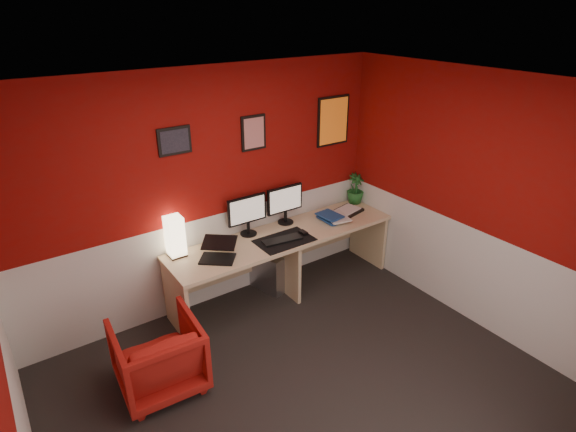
# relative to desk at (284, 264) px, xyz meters

# --- Properties ---
(ground) EXTENTS (4.00, 3.50, 0.01)m
(ground) POSITION_rel_desk_xyz_m (-0.69, -1.41, -0.36)
(ground) COLOR black
(ground) RESTS_ON ground
(ceiling) EXTENTS (4.00, 3.50, 0.01)m
(ceiling) POSITION_rel_desk_xyz_m (-0.69, -1.41, 2.13)
(ceiling) COLOR white
(ceiling) RESTS_ON ground
(wall_back) EXTENTS (4.00, 0.01, 2.50)m
(wall_back) POSITION_rel_desk_xyz_m (-0.69, 0.34, 0.89)
(wall_back) COLOR maroon
(wall_back) RESTS_ON ground
(wall_left) EXTENTS (0.01, 3.50, 2.50)m
(wall_left) POSITION_rel_desk_xyz_m (-2.69, -1.41, 0.89)
(wall_left) COLOR maroon
(wall_left) RESTS_ON ground
(wall_right) EXTENTS (0.01, 3.50, 2.50)m
(wall_right) POSITION_rel_desk_xyz_m (1.31, -1.41, 0.89)
(wall_right) COLOR maroon
(wall_right) RESTS_ON ground
(wainscot_back) EXTENTS (4.00, 0.01, 1.00)m
(wainscot_back) POSITION_rel_desk_xyz_m (-0.69, 0.34, 0.14)
(wainscot_back) COLOR silver
(wainscot_back) RESTS_ON ground
(wainscot_right) EXTENTS (0.01, 3.50, 1.00)m
(wainscot_right) POSITION_rel_desk_xyz_m (1.31, -1.41, 0.14)
(wainscot_right) COLOR silver
(wainscot_right) RESTS_ON ground
(desk) EXTENTS (2.60, 0.65, 0.73)m
(desk) POSITION_rel_desk_xyz_m (0.00, 0.00, 0.00)
(desk) COLOR #CFB785
(desk) RESTS_ON ground
(shoji_lamp) EXTENTS (0.16, 0.16, 0.40)m
(shoji_lamp) POSITION_rel_desk_xyz_m (-1.13, 0.23, 0.56)
(shoji_lamp) COLOR #FFE5B2
(shoji_lamp) RESTS_ON desk
(laptop) EXTENTS (0.40, 0.39, 0.22)m
(laptop) POSITION_rel_desk_xyz_m (-0.84, -0.07, 0.47)
(laptop) COLOR black
(laptop) RESTS_ON desk
(monitor_left) EXTENTS (0.45, 0.06, 0.58)m
(monitor_left) POSITION_rel_desk_xyz_m (-0.31, 0.23, 0.66)
(monitor_left) COLOR black
(monitor_left) RESTS_ON desk
(monitor_right) EXTENTS (0.45, 0.06, 0.58)m
(monitor_right) POSITION_rel_desk_xyz_m (0.18, 0.23, 0.66)
(monitor_right) COLOR black
(monitor_right) RESTS_ON desk
(desk_mat) EXTENTS (0.60, 0.38, 0.01)m
(desk_mat) POSITION_rel_desk_xyz_m (-0.08, -0.12, 0.37)
(desk_mat) COLOR black
(desk_mat) RESTS_ON desk
(keyboard) EXTENTS (0.44, 0.20, 0.02)m
(keyboard) POSITION_rel_desk_xyz_m (-0.10, -0.11, 0.38)
(keyboard) COLOR black
(keyboard) RESTS_ON desk_mat
(mouse) EXTENTS (0.06, 0.10, 0.03)m
(mouse) POSITION_rel_desk_xyz_m (0.17, -0.11, 0.39)
(mouse) COLOR black
(mouse) RESTS_ON desk_mat
(book_bottom) EXTENTS (0.22, 0.29, 0.03)m
(book_bottom) POSITION_rel_desk_xyz_m (0.53, -0.01, 0.38)
(book_bottom) COLOR navy
(book_bottom) RESTS_ON desk
(book_middle) EXTENTS (0.30, 0.37, 0.02)m
(book_middle) POSITION_rel_desk_xyz_m (0.58, -0.02, 0.41)
(book_middle) COLOR silver
(book_middle) RESTS_ON book_bottom
(book_top) EXTENTS (0.23, 0.30, 0.03)m
(book_top) POSITION_rel_desk_xyz_m (0.52, -0.02, 0.43)
(book_top) COLOR navy
(book_top) RESTS_ON book_middle
(zen_tray) EXTENTS (0.40, 0.32, 0.03)m
(zen_tray) POSITION_rel_desk_xyz_m (0.94, 0.05, 0.38)
(zen_tray) COLOR black
(zen_tray) RESTS_ON desk
(potted_plant) EXTENTS (0.21, 0.21, 0.37)m
(potted_plant) POSITION_rel_desk_xyz_m (1.22, 0.22, 0.55)
(potted_plant) COLOR #19591E
(potted_plant) RESTS_ON desk
(pc_tower) EXTENTS (0.31, 0.49, 0.45)m
(pc_tower) POSITION_rel_desk_xyz_m (-0.11, 0.17, -0.14)
(pc_tower) COLOR #99999E
(pc_tower) RESTS_ON ground
(armchair) EXTENTS (0.72, 0.73, 0.63)m
(armchair) POSITION_rel_desk_xyz_m (-1.67, -0.57, -0.05)
(armchair) COLOR #A5160F
(armchair) RESTS_ON ground
(art_left) EXTENTS (0.32, 0.02, 0.26)m
(art_left) POSITION_rel_desk_xyz_m (-0.99, 0.33, 1.49)
(art_left) COLOR black
(art_left) RESTS_ON wall_back
(art_center) EXTENTS (0.28, 0.02, 0.36)m
(art_center) POSITION_rel_desk_xyz_m (-0.15, 0.33, 1.44)
(art_center) COLOR red
(art_center) RESTS_ON wall_back
(art_right) EXTENTS (0.44, 0.02, 0.56)m
(art_right) POSITION_rel_desk_xyz_m (0.90, 0.33, 1.42)
(art_right) COLOR orange
(art_right) RESTS_ON wall_back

